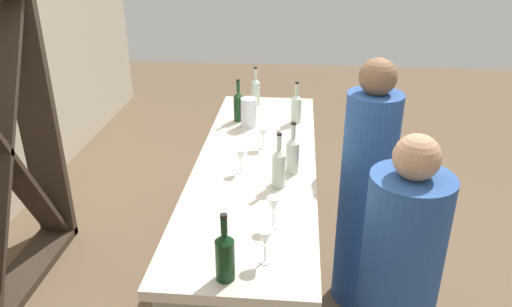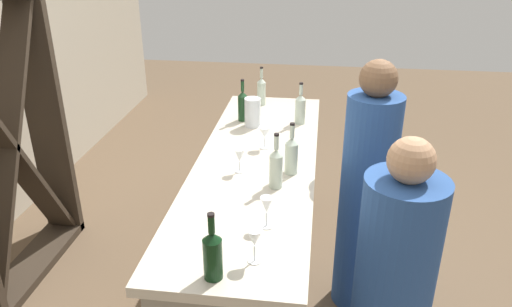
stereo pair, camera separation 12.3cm
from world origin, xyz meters
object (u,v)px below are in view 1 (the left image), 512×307
at_px(wine_bottle_center_clear_pale, 293,154).
at_px(wine_glass_near_left, 273,206).
at_px(water_pitcher, 249,112).
at_px(wine_bottle_leftmost_dark_green, 225,255).
at_px(wine_bottle_far_right_clear_pale, 255,91).
at_px(wine_bottle_second_right_clear_pale, 296,107).
at_px(person_left_guest, 365,197).
at_px(wine_bottle_second_left_clear_pale, 279,167).
at_px(wine_glass_near_center, 265,239).
at_px(wine_bottle_rightmost_olive_green, 238,105).
at_px(person_center_guest, 398,280).
at_px(wine_glass_near_right, 263,133).
at_px(wine_glass_far_left, 241,157).

xyz_separation_m(wine_bottle_center_clear_pale, wine_glass_near_left, (-0.57, 0.08, -0.01)).
relative_size(wine_bottle_center_clear_pale, water_pitcher, 1.51).
relative_size(wine_bottle_leftmost_dark_green, wine_bottle_far_right_clear_pale, 0.99).
relative_size(wine_bottle_leftmost_dark_green, water_pitcher, 1.48).
relative_size(wine_bottle_center_clear_pale, wine_bottle_second_right_clear_pale, 1.02).
height_order(wine_bottle_far_right_clear_pale, wine_glass_near_left, wine_bottle_far_right_clear_pale).
xyz_separation_m(wine_bottle_center_clear_pale, person_left_guest, (0.13, -0.45, -0.33)).
xyz_separation_m(wine_bottle_second_left_clear_pale, wine_glass_near_center, (-0.67, 0.02, -0.01)).
relative_size(wine_bottle_rightmost_olive_green, person_center_guest, 0.21).
distance_m(wine_bottle_second_left_clear_pale, wine_bottle_rightmost_olive_green, 1.04).
relative_size(wine_bottle_rightmost_olive_green, wine_glass_near_right, 2.17).
bearing_deg(wine_glass_near_left, wine_glass_far_left, 21.82).
relative_size(wine_bottle_center_clear_pale, wine_glass_far_left, 2.16).
height_order(wine_bottle_far_right_clear_pale, wine_glass_near_right, wine_bottle_far_right_clear_pale).
height_order(wine_bottle_leftmost_dark_green, wine_glass_near_center, wine_bottle_leftmost_dark_green).
relative_size(wine_glass_far_left, water_pitcher, 0.70).
relative_size(wine_glass_near_center, water_pitcher, 0.78).
height_order(wine_bottle_leftmost_dark_green, person_left_guest, person_left_guest).
height_order(wine_bottle_second_right_clear_pale, wine_bottle_far_right_clear_pale, wine_bottle_far_right_clear_pale).
height_order(wine_glass_near_left, person_center_guest, person_center_guest).
distance_m(wine_bottle_leftmost_dark_green, wine_glass_near_right, 1.31).
distance_m(wine_bottle_second_right_clear_pale, wine_glass_far_left, 0.88).
relative_size(wine_bottle_second_left_clear_pale, wine_glass_near_left, 2.02).
bearing_deg(wine_glass_near_center, wine_glass_near_left, -4.02).
height_order(wine_bottle_leftmost_dark_green, person_center_guest, person_center_guest).
xyz_separation_m(wine_bottle_second_left_clear_pale, wine_glass_near_left, (-0.39, 0.01, -0.01)).
height_order(wine_glass_near_center, person_left_guest, person_left_guest).
distance_m(wine_glass_near_right, person_left_guest, 0.75).
bearing_deg(wine_bottle_far_right_clear_pale, person_center_guest, -152.57).
bearing_deg(person_center_guest, wine_bottle_second_left_clear_pale, -28.86).
distance_m(wine_bottle_second_left_clear_pale, wine_bottle_center_clear_pale, 0.19).
bearing_deg(wine_bottle_second_right_clear_pale, person_center_guest, -157.48).
bearing_deg(wine_bottle_rightmost_olive_green, wine_bottle_leftmost_dark_green, -174.80).
height_order(wine_bottle_rightmost_olive_green, wine_glass_near_right, wine_bottle_rightmost_olive_green).
xyz_separation_m(wine_bottle_second_right_clear_pale, wine_bottle_far_right_clear_pale, (0.36, 0.33, 0.00)).
bearing_deg(wine_bottle_center_clear_pale, person_center_guest, -133.42).
distance_m(wine_glass_far_left, person_center_guest, 1.08).
bearing_deg(wine_glass_near_left, wine_bottle_center_clear_pale, -7.58).
relative_size(wine_bottle_far_right_clear_pale, person_left_guest, 0.19).
bearing_deg(person_center_guest, wine_glass_far_left, -30.46).
relative_size(wine_bottle_far_right_clear_pale, wine_glass_far_left, 2.14).
bearing_deg(person_left_guest, wine_bottle_far_right_clear_pale, -43.12).
bearing_deg(wine_bottle_rightmost_olive_green, wine_glass_near_right, -155.17).
height_order(wine_bottle_far_right_clear_pale, water_pitcher, wine_bottle_far_right_clear_pale).
xyz_separation_m(wine_bottle_second_right_clear_pale, wine_glass_near_center, (-1.65, 0.10, -0.00)).
bearing_deg(wine_bottle_far_right_clear_pale, wine_bottle_leftmost_dark_green, -178.13).
xyz_separation_m(wine_bottle_second_left_clear_pale, wine_bottle_rightmost_olive_green, (0.98, 0.34, -0.00)).
bearing_deg(wine_bottle_rightmost_olive_green, wine_bottle_center_clear_pale, -152.86).
relative_size(wine_bottle_second_left_clear_pale, person_left_guest, 0.19).
height_order(person_left_guest, person_center_guest, person_left_guest).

